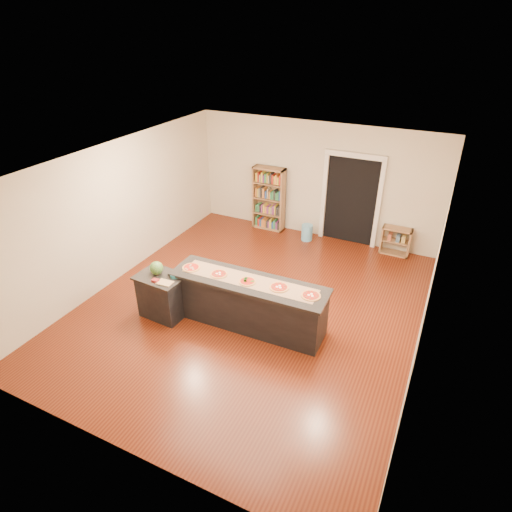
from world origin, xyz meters
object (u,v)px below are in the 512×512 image
at_px(kitchen_island, 249,303).
at_px(bookshelf, 269,199).
at_px(low_shelf, 396,241).
at_px(watermelon, 156,268).
at_px(side_counter, 163,295).
at_px(waste_bin, 307,232).

xyz_separation_m(kitchen_island, bookshelf, (-1.34, 3.81, 0.35)).
xyz_separation_m(low_shelf, watermelon, (-3.51, -4.20, 0.63)).
height_order(side_counter, watermelon, watermelon).
bearing_deg(watermelon, waste_bin, 70.25).
bearing_deg(waste_bin, kitchen_island, -86.84).
xyz_separation_m(kitchen_island, low_shelf, (1.88, 3.81, -0.13)).
distance_m(side_counter, bookshelf, 4.26).
distance_m(low_shelf, waste_bin, 2.09).
distance_m(kitchen_island, waste_bin, 3.61).
bearing_deg(watermelon, side_counter, -23.23).
relative_size(low_shelf, waste_bin, 1.65).
relative_size(kitchen_island, waste_bin, 6.99).
distance_m(side_counter, watermelon, 0.54).
distance_m(kitchen_island, watermelon, 1.75).
bearing_deg(waste_bin, side_counter, -108.37).
relative_size(waste_bin, watermelon, 1.65).
relative_size(kitchen_island, low_shelf, 4.24).
bearing_deg(low_shelf, watermelon, -129.87).
bearing_deg(side_counter, low_shelf, 54.85).
height_order(bookshelf, watermelon, bookshelf).
bearing_deg(waste_bin, low_shelf, 5.88).
xyz_separation_m(side_counter, watermelon, (-0.09, 0.04, 0.53)).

